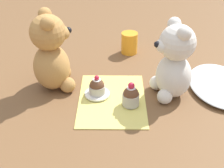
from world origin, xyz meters
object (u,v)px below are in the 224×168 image
(cupcake_near_cream_bear, at_px, (131,96))
(teddy_bear_tan, at_px, (52,54))
(teddy_bear_cream, at_px, (174,63))
(juice_glass, at_px, (129,43))
(cupcake_near_tan_bear, at_px, (97,87))
(saucer_plate, at_px, (97,94))

(cupcake_near_cream_bear, bearing_deg, teddy_bear_tan, -113.60)
(teddy_bear_cream, bearing_deg, juice_glass, -169.71)
(teddy_bear_cream, distance_m, juice_glass, 0.31)
(teddy_bear_tan, height_order, cupcake_near_tan_bear, teddy_bear_tan)
(saucer_plate, height_order, cupcake_near_tan_bear, cupcake_near_tan_bear)
(cupcake_near_cream_bear, xyz_separation_m, cupcake_near_tan_bear, (-0.05, -0.10, -0.00))
(teddy_bear_tan, height_order, cupcake_near_cream_bear, teddy_bear_tan)
(cupcake_near_tan_bear, bearing_deg, teddy_bear_cream, 92.87)
(cupcake_near_tan_bear, height_order, juice_glass, juice_glass)
(teddy_bear_cream, xyz_separation_m, teddy_bear_tan, (-0.04, -0.36, 0.00))
(saucer_plate, bearing_deg, teddy_bear_cream, 92.87)
(cupcake_near_cream_bear, xyz_separation_m, saucer_plate, (-0.05, -0.10, -0.03))
(teddy_bear_cream, bearing_deg, cupcake_near_tan_bear, -99.06)
(teddy_bear_cream, bearing_deg, teddy_bear_tan, -108.73)
(cupcake_near_tan_bear, bearing_deg, juice_glass, 159.76)
(cupcake_near_cream_bear, height_order, cupcake_near_tan_bear, cupcake_near_cream_bear)
(juice_glass, bearing_deg, cupcake_near_tan_bear, -20.24)
(cupcake_near_cream_bear, relative_size, saucer_plate, 0.97)
(cupcake_near_tan_bear, bearing_deg, cupcake_near_cream_bear, 63.71)
(teddy_bear_tan, distance_m, saucer_plate, 0.18)
(teddy_bear_tan, xyz_separation_m, cupcake_near_cream_bear, (0.10, 0.23, -0.08))
(teddy_bear_cream, height_order, teddy_bear_tan, teddy_bear_tan)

